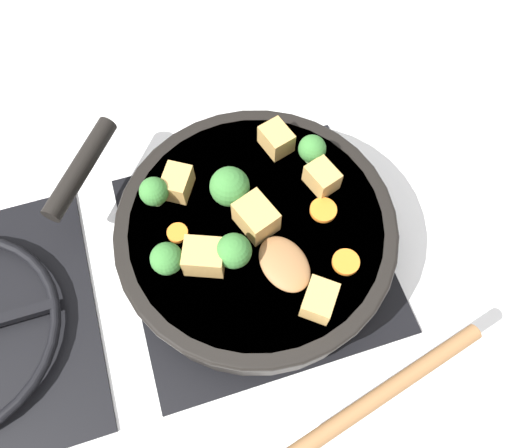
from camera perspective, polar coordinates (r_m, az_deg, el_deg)
name	(u,v)px	position (r m, az deg, el deg)	size (l,w,h in m)	color
ground_plane	(256,253)	(0.63, 0.00, -3.29)	(2.40, 2.40, 0.00)	white
front_burner_grate	(256,249)	(0.62, 0.00, -2.87)	(0.31, 0.31, 0.03)	black
skillet_pan	(255,233)	(0.58, -0.16, -1.04)	(0.36, 0.39, 0.06)	black
wooden_spoon	(334,339)	(0.51, 8.96, -12.81)	(0.23, 0.24, 0.02)	olive
tofu_cube_center_large	(204,257)	(0.52, -5.94, -3.74)	(0.04, 0.03, 0.03)	tan
tofu_cube_near_handle	(319,300)	(0.51, 7.25, -8.63)	(0.04, 0.03, 0.03)	tan
tofu_cube_east_chunk	(322,178)	(0.57, 7.54, 5.28)	(0.04, 0.03, 0.03)	tan
tofu_cube_west_chunk	(258,214)	(0.54, 0.29, 1.13)	(0.04, 0.03, 0.03)	tan
tofu_cube_back_piece	(177,183)	(0.57, -9.00, 4.68)	(0.04, 0.03, 0.03)	tan
tofu_cube_front_piece	(276,139)	(0.59, 2.33, 9.68)	(0.04, 0.03, 0.03)	tan
broccoli_floret_near_spoon	(234,251)	(0.51, -2.55, -3.11)	(0.04, 0.04, 0.04)	#709956
broccoli_floret_center_top	(167,259)	(0.52, -10.15, -3.95)	(0.03, 0.03, 0.04)	#709956
broccoli_floret_east_rim	(312,149)	(0.58, 6.43, 8.50)	(0.03, 0.03, 0.04)	#709956
broccoli_floret_west_rim	(154,192)	(0.55, -11.57, 3.61)	(0.03, 0.03, 0.04)	#709956
broccoli_floret_north_edge	(230,187)	(0.54, -3.03, 4.27)	(0.04, 0.04, 0.05)	#709956
carrot_slice_orange_thin	(178,233)	(0.55, -8.96, -1.00)	(0.02, 0.02, 0.01)	orange
carrot_slice_near_center	(346,262)	(0.54, 10.23, -4.30)	(0.03, 0.03, 0.01)	orange
carrot_slice_edge_slice	(323,210)	(0.56, 7.70, 1.59)	(0.03, 0.03, 0.01)	orange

